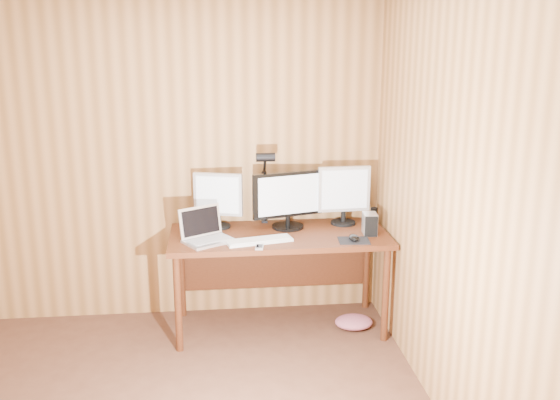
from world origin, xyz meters
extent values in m
plane|color=#AC733E|center=(0.00, 2.00, 1.25)|extent=(4.00, 0.00, 4.00)
plane|color=#AC733E|center=(1.75, 0.00, 1.25)|extent=(0.00, 4.00, 4.00)
cube|color=#4D2210|center=(0.93, 1.63, 0.73)|extent=(1.60, 0.70, 0.04)
cube|color=#4D2210|center=(0.93, 1.95, 0.45)|extent=(1.48, 0.02, 0.51)
cylinder|color=#4D2210|center=(0.19, 1.34, 0.35)|extent=(0.05, 0.05, 0.71)
cylinder|color=#4D2210|center=(0.19, 1.92, 0.35)|extent=(0.05, 0.05, 0.71)
cylinder|color=#4D2210|center=(1.67, 1.34, 0.35)|extent=(0.05, 0.05, 0.71)
cylinder|color=#4D2210|center=(1.67, 1.92, 0.35)|extent=(0.05, 0.05, 0.71)
cylinder|color=black|center=(1.01, 1.77, 0.76)|extent=(0.24, 0.24, 0.02)
cylinder|color=black|center=(1.01, 1.77, 0.81)|extent=(0.04, 0.04, 0.07)
cube|color=black|center=(1.01, 1.77, 1.01)|extent=(0.54, 0.18, 0.34)
cube|color=silver|center=(1.02, 1.75, 1.01)|extent=(0.47, 0.14, 0.29)
cylinder|color=black|center=(0.49, 1.84, 0.76)|extent=(0.18, 0.18, 0.02)
cylinder|color=black|center=(0.49, 1.84, 0.81)|extent=(0.04, 0.04, 0.08)
cube|color=silver|center=(0.49, 1.84, 1.01)|extent=(0.37, 0.13, 0.32)
cube|color=silver|center=(0.48, 1.82, 1.01)|extent=(0.32, 0.09, 0.28)
cylinder|color=black|center=(1.45, 1.83, 0.76)|extent=(0.19, 0.19, 0.02)
cylinder|color=black|center=(1.45, 1.83, 0.81)|extent=(0.04, 0.04, 0.08)
cube|color=silver|center=(1.45, 1.83, 1.03)|extent=(0.40, 0.06, 0.35)
cube|color=silver|center=(1.45, 1.80, 1.03)|extent=(0.35, 0.02, 0.30)
cube|color=silver|center=(0.42, 1.49, 0.76)|extent=(0.40, 0.36, 0.02)
cube|color=silver|center=(0.36, 1.59, 0.88)|extent=(0.31, 0.21, 0.22)
cube|color=black|center=(0.36, 1.59, 0.88)|extent=(0.27, 0.18, 0.18)
cube|color=#B2B2B7|center=(0.42, 1.49, 0.77)|extent=(0.31, 0.26, 0.00)
cube|color=silver|center=(0.77, 1.46, 0.76)|extent=(0.49, 0.24, 0.02)
cube|color=white|center=(0.77, 1.46, 0.77)|extent=(0.45, 0.21, 0.00)
cube|color=black|center=(1.44, 1.41, 0.75)|extent=(0.23, 0.20, 0.00)
ellipsoid|color=black|center=(1.44, 1.41, 0.77)|extent=(0.10, 0.13, 0.04)
cube|color=silver|center=(1.59, 1.55, 0.83)|extent=(0.11, 0.15, 0.16)
cube|color=black|center=(1.58, 1.48, 0.83)|extent=(0.09, 0.01, 0.15)
cube|color=silver|center=(0.76, 1.33, 0.76)|extent=(0.07, 0.11, 0.01)
cube|color=black|center=(0.76, 1.33, 0.76)|extent=(0.05, 0.07, 0.00)
cylinder|color=black|center=(1.68, 1.80, 0.82)|extent=(0.05, 0.05, 0.13)
cube|color=black|center=(0.85, 1.94, 0.74)|extent=(0.05, 0.06, 0.06)
cylinder|color=black|center=(0.85, 1.94, 0.95)|extent=(0.03, 0.03, 0.39)
sphere|color=black|center=(0.85, 1.94, 1.14)|extent=(0.04, 0.04, 0.04)
cylinder|color=black|center=(0.85, 1.88, 1.22)|extent=(0.02, 0.14, 0.16)
cylinder|color=black|center=(0.85, 1.80, 1.29)|extent=(0.14, 0.07, 0.07)
camera|label=1|loc=(0.47, -2.71, 2.16)|focal=40.00mm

